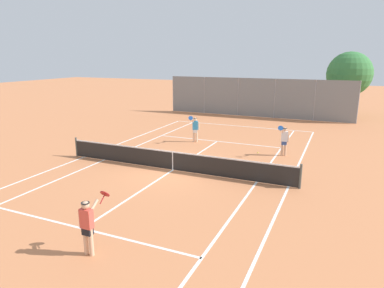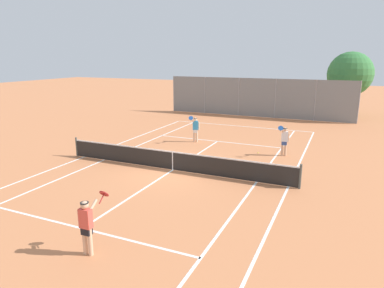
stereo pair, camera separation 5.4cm
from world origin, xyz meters
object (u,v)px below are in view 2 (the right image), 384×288
Objects in this scene: player_near_side at (87,224)px; player_far_left at (195,128)px; loose_tennis_ball_0 at (177,165)px; loose_tennis_ball_1 at (258,153)px; tennis_net at (173,160)px; player_far_right at (284,140)px; tree_behind_left at (350,76)px.

player_near_side is 1.00× the size of player_far_left.
loose_tennis_ball_0 is 1.00× the size of loose_tennis_ball_1.
player_far_right reaches higher than tennis_net.
player_near_side reaches higher than tennis_net.
player_far_right is at bearing 4.18° from loose_tennis_ball_1.
player_far_right reaches higher than loose_tennis_ball_0.
loose_tennis_ball_1 is 0.01× the size of tree_behind_left.
loose_tennis_ball_1 is (3.25, 3.90, 0.00)m from loose_tennis_ball_0.
player_near_side reaches higher than loose_tennis_ball_0.
tennis_net is 6.76× the size of player_near_side.
player_near_side is at bearing -79.44° from player_far_left.
tree_behind_left is at bearing 68.68° from loose_tennis_ball_0.
player_far_left is at bearing 102.48° from tennis_net.
player_far_right is at bearing 74.89° from player_near_side.
player_near_side is 8.38m from loose_tennis_ball_0.
tree_behind_left is at bearing 77.16° from player_near_side.
loose_tennis_ball_1 is at bearing 50.25° from loose_tennis_ball_0.
loose_tennis_ball_0 is at bearing -139.25° from player_far_right.
player_far_right is at bearing 40.75° from loose_tennis_ball_0.
player_far_right is (4.50, 4.75, 0.42)m from tennis_net.
player_far_left is 5.10m from loose_tennis_ball_0.
tennis_net is at bearing -78.50° from loose_tennis_ball_0.
player_far_right is 0.30× the size of tree_behind_left.
tree_behind_left is at bearing 69.76° from tennis_net.
player_near_side is at bearing -80.91° from tennis_net.
tree_behind_left is at bearing 74.24° from loose_tennis_ball_1.
player_far_left is at bearing 102.63° from loose_tennis_ball_0.
player_far_left is (-1.25, 5.65, 0.42)m from tennis_net.
player_near_side is 12.31m from loose_tennis_ball_1.
player_near_side is 0.30× the size of tree_behind_left.
tennis_net is 181.82× the size of loose_tennis_ball_0.
tree_behind_left reaches higher than loose_tennis_ball_0.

